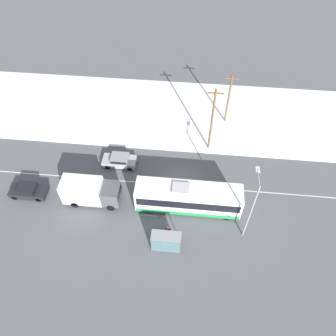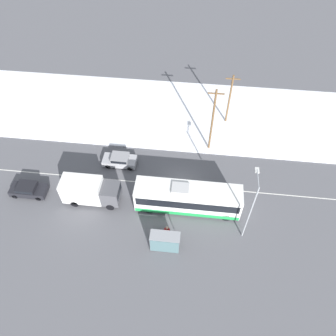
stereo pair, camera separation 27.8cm
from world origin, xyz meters
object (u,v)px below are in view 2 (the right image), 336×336
object	(u,v)px
streetlamp	(251,204)
utility_pole_snowlot	(229,99)
box_truck	(90,191)
sedan_car	(120,160)
bus_shelter	(165,242)
utility_pole_roadside	(212,120)
parked_car_near_truck	(28,189)
pedestrian_at_stop	(167,230)
city_bus	(188,198)

from	to	relation	value
streetlamp	utility_pole_snowlot	distance (m)	17.10
box_truck	streetlamp	xyz separation A→B (m)	(16.57, -2.24, 3.46)
sedan_car	bus_shelter	xyz separation A→B (m)	(6.73, -10.63, 0.87)
box_truck	utility_pole_roadside	size ratio (longest dim) A/B	0.69
parked_car_near_truck	utility_pole_snowlot	world-z (taller)	utility_pole_snowlot
pedestrian_at_stop	bus_shelter	world-z (taller)	bus_shelter
city_bus	sedan_car	distance (m)	10.14
box_truck	parked_car_near_truck	bearing A→B (deg)	179.46
city_bus	pedestrian_at_stop	bearing A→B (deg)	-116.12
bus_shelter	streetlamp	xyz separation A→B (m)	(7.76, 2.87, 3.52)
city_bus	utility_pole_snowlot	bearing A→B (deg)	73.78
utility_pole_roadside	pedestrian_at_stop	bearing A→B (deg)	-106.78
bus_shelter	utility_pole_snowlot	xyz separation A→B (m)	(6.08, 19.84, 2.21)
pedestrian_at_stop	utility_pole_snowlot	bearing A→B (deg)	71.67
sedan_car	streetlamp	world-z (taller)	streetlamp
pedestrian_at_stop	parked_car_near_truck	bearing A→B (deg)	167.52
streetlamp	utility_pole_snowlot	xyz separation A→B (m)	(-1.68, 16.97, -1.31)
streetlamp	bus_shelter	bearing A→B (deg)	-159.72
sedan_car	pedestrian_at_stop	xyz separation A→B (m)	(6.77, -9.02, 0.23)
parked_car_near_truck	utility_pole_snowlot	bearing A→B (deg)	33.47
sedan_car	streetlamp	distance (m)	17.02
parked_car_near_truck	streetlamp	distance (m)	24.36
box_truck	streetlamp	size ratio (longest dim) A/B	0.74
sedan_car	utility_pole_roadside	size ratio (longest dim) A/B	0.44
sedan_car	pedestrian_at_stop	bearing A→B (deg)	126.90
bus_shelter	streetlamp	world-z (taller)	streetlamp
box_truck	sedan_car	distance (m)	5.97
parked_car_near_truck	sedan_car	bearing A→B (deg)	30.20
city_bus	utility_pole_roadside	distance (m)	9.91
pedestrian_at_stop	utility_pole_roadside	distance (m)	13.98
sedan_car	utility_pole_roadside	bearing A→B (deg)	-159.97
bus_shelter	parked_car_near_truck	bearing A→B (deg)	162.15
sedan_car	parked_car_near_truck	size ratio (longest dim) A/B	0.99
box_truck	bus_shelter	bearing A→B (deg)	-30.13
utility_pole_snowlot	pedestrian_at_stop	bearing A→B (deg)	-108.33
parked_car_near_truck	streetlamp	bearing A→B (deg)	-5.54
sedan_car	bus_shelter	size ratio (longest dim) A/B	1.38
utility_pole_snowlot	sedan_car	bearing A→B (deg)	-144.28
bus_shelter	utility_pole_roadside	size ratio (longest dim) A/B	0.32
pedestrian_at_stop	streetlamp	bearing A→B (deg)	9.25
city_bus	streetlamp	world-z (taller)	streetlamp
city_bus	sedan_car	world-z (taller)	city_bus
box_truck	parked_car_near_truck	size ratio (longest dim) A/B	1.54
box_truck	utility_pole_snowlot	size ratio (longest dim) A/B	0.84
box_truck	bus_shelter	size ratio (longest dim) A/B	2.14
sedan_car	parked_car_near_truck	bearing A→B (deg)	30.20
box_truck	utility_pole_roadside	bearing A→B (deg)	36.43
utility_pole_roadside	utility_pole_snowlot	size ratio (longest dim) A/B	1.23
pedestrian_at_stop	streetlamp	xyz separation A→B (m)	(7.72, 1.26, 4.17)
utility_pole_snowlot	streetlamp	bearing A→B (deg)	-84.34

